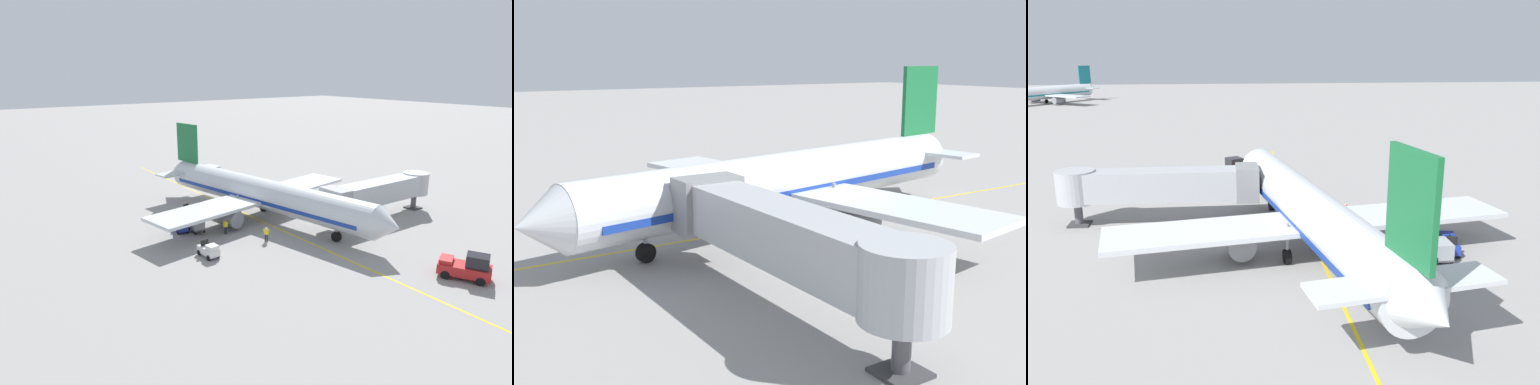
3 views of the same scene
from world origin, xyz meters
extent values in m
plane|color=gray|center=(0.00, 0.00, 0.00)|extent=(400.00, 400.00, 0.00)
cube|color=gold|center=(0.00, 0.00, 0.00)|extent=(0.24, 80.00, 0.01)
cylinder|color=silver|center=(-0.71, -1.84, 3.29)|extent=(9.11, 32.16, 3.70)
cube|color=#193899|center=(-0.71, -1.84, 2.82)|extent=(8.71, 29.65, 0.44)
cone|color=silver|center=(-3.65, 15.11, 3.29)|extent=(3.98, 2.98, 3.63)
cone|color=silver|center=(2.27, -18.98, 3.58)|extent=(3.58, 3.30, 3.14)
cube|color=black|center=(-3.34, 13.33, 3.93)|extent=(2.92, 1.56, 0.60)
cube|color=silver|center=(-0.54, -2.83, 2.64)|extent=(30.45, 10.25, 0.36)
cylinder|color=gray|center=(-6.09, -2.98, 1.39)|extent=(2.52, 3.49, 2.00)
cylinder|color=gray|center=(4.75, -1.10, 1.39)|extent=(2.52, 3.49, 2.00)
cube|color=#196B38|center=(1.86, -16.62, 7.88)|extent=(1.07, 4.39, 5.50)
cube|color=silver|center=(1.82, -16.42, 3.84)|extent=(10.30, 4.27, 0.24)
cylinder|color=black|center=(-2.62, 9.19, 0.55)|extent=(0.63, 1.16, 1.10)
cylinder|color=gray|center=(-2.62, 9.19, 2.10)|extent=(0.24, 0.24, 2.00)
cylinder|color=black|center=(-2.63, -4.20, 0.55)|extent=(0.63, 1.16, 1.10)
cylinder|color=gray|center=(-2.63, -4.20, 2.10)|extent=(0.24, 0.24, 2.00)
cylinder|color=black|center=(1.90, -3.42, 0.55)|extent=(0.63, 1.16, 1.10)
cylinder|color=gray|center=(1.90, -3.42, 2.10)|extent=(0.24, 0.24, 2.00)
cube|color=#A8AAAF|center=(-12.05, 6.48, 3.49)|extent=(15.63, 2.80, 2.60)
cube|color=gray|center=(-5.03, 6.48, 3.49)|extent=(2.00, 3.50, 2.99)
cylinder|color=#A8AAAF|center=(-19.86, 6.48, 3.49)|extent=(3.36, 3.36, 2.86)
cylinder|color=#4C4C51|center=(-19.86, 6.48, 1.09)|extent=(0.70, 0.70, 2.19)
cube|color=#38383A|center=(-19.86, 6.48, 0.08)|extent=(1.80, 1.80, 0.16)
cube|color=#B21E1E|center=(-5.47, 22.22, 0.85)|extent=(3.90, 4.92, 0.90)
cube|color=black|center=(-5.90, 23.12, 1.85)|extent=(2.29, 2.38, 1.10)
cube|color=#B21E1E|center=(-4.80, 20.84, 1.48)|extent=(2.16, 1.81, 0.36)
cylinder|color=black|center=(-4.01, 21.35, 0.40)|extent=(0.66, 0.87, 0.80)
cylinder|color=black|center=(-5.69, 20.53, 0.40)|extent=(0.66, 0.87, 0.80)
cylinder|color=black|center=(-5.25, 23.92, 0.40)|extent=(0.66, 0.87, 0.80)
cylinder|color=black|center=(-6.94, 23.10, 0.40)|extent=(0.66, 0.87, 0.80)
cube|color=#1E339E|center=(9.77, -3.56, 0.63)|extent=(1.60, 2.66, 0.70)
cube|color=#1E339E|center=(9.88, -2.88, 1.20)|extent=(1.18, 1.20, 0.44)
cube|color=black|center=(9.65, -4.23, 1.30)|extent=(0.85, 0.30, 0.64)
cylinder|color=black|center=(9.79, -3.43, 1.28)|extent=(0.12, 0.27, 0.54)
cylinder|color=black|center=(9.38, -2.60, 0.28)|extent=(0.29, 0.59, 0.56)
cylinder|color=black|center=(10.44, -2.78, 0.28)|extent=(0.29, 0.59, 0.56)
cylinder|color=black|center=(9.09, -4.33, 0.28)|extent=(0.29, 0.59, 0.56)
cylinder|color=black|center=(10.15, -4.51, 0.28)|extent=(0.29, 0.59, 0.56)
cube|color=navy|center=(6.35, -7.65, 0.63)|extent=(2.01, 2.76, 0.70)
cube|color=navy|center=(6.11, -7.00, 1.20)|extent=(1.33, 1.34, 0.44)
cube|color=black|center=(6.60, -8.29, 1.30)|extent=(0.84, 0.45, 0.64)
cylinder|color=black|center=(6.31, -7.53, 1.28)|extent=(0.17, 0.27, 0.54)
cylinder|color=black|center=(5.54, -7.02, 0.28)|extent=(0.39, 0.59, 0.56)
cylinder|color=black|center=(6.55, -6.64, 0.28)|extent=(0.39, 0.59, 0.56)
cylinder|color=black|center=(6.16, -8.66, 0.28)|extent=(0.39, 0.59, 0.56)
cylinder|color=black|center=(7.17, -8.27, 0.28)|extent=(0.39, 0.59, 0.56)
cube|color=silver|center=(10.76, 4.71, 0.63)|extent=(1.35, 2.57, 0.70)
cube|color=silver|center=(10.71, 5.40, 1.20)|extent=(1.08, 1.11, 0.44)
cube|color=black|center=(10.80, 4.03, 1.30)|extent=(0.85, 0.21, 0.64)
cylinder|color=black|center=(10.75, 4.84, 1.28)|extent=(0.10, 0.27, 0.54)
cylinder|color=black|center=(10.16, 5.55, 0.28)|extent=(0.23, 0.57, 0.56)
cylinder|color=black|center=(11.24, 5.62, 0.28)|extent=(0.23, 0.57, 0.56)
cylinder|color=black|center=(10.27, 3.81, 0.28)|extent=(0.23, 0.57, 0.56)
cylinder|color=black|center=(11.35, 3.87, 0.28)|extent=(0.23, 0.57, 0.56)
cube|color=#4C4C51|center=(8.33, -2.36, 0.42)|extent=(1.37, 2.24, 0.12)
cube|color=#999EA3|center=(8.33, -2.36, 1.03)|extent=(1.30, 2.13, 1.10)
cylinder|color=#4C4C51|center=(8.37, -0.91, 0.41)|extent=(0.09, 0.70, 0.07)
cylinder|color=black|center=(7.80, -1.51, 0.18)|extent=(0.13, 0.36, 0.36)
cylinder|color=black|center=(8.91, -1.55, 0.18)|extent=(0.13, 0.36, 0.36)
cylinder|color=black|center=(7.75, -3.16, 0.18)|extent=(0.13, 0.36, 0.36)
cylinder|color=black|center=(8.85, -3.20, 0.18)|extent=(0.13, 0.36, 0.36)
cube|color=#4C4C51|center=(8.55, -4.98, 0.42)|extent=(1.37, 2.24, 0.12)
cube|color=#999EA3|center=(8.55, -4.98, 1.03)|extent=(1.30, 2.13, 1.10)
cylinder|color=#4C4C51|center=(8.59, -3.53, 0.41)|extent=(0.09, 0.70, 0.07)
cylinder|color=black|center=(8.02, -4.13, 0.18)|extent=(0.13, 0.36, 0.36)
cylinder|color=black|center=(9.12, -4.17, 0.18)|extent=(0.13, 0.36, 0.36)
cylinder|color=black|center=(7.97, -5.78, 0.18)|extent=(0.13, 0.36, 0.36)
cylinder|color=black|center=(9.07, -5.82, 0.18)|extent=(0.13, 0.36, 0.36)
cylinder|color=#232328|center=(3.70, 4.77, 0.42)|extent=(0.15, 0.15, 0.85)
cylinder|color=#232328|center=(3.58, 4.92, 0.42)|extent=(0.15, 0.15, 0.85)
cube|color=yellow|center=(3.64, 4.85, 1.15)|extent=(0.43, 0.45, 0.60)
cylinder|color=yellow|center=(3.80, 4.65, 1.10)|extent=(0.21, 0.23, 0.57)
cylinder|color=yellow|center=(3.48, 5.04, 1.10)|extent=(0.21, 0.23, 0.57)
sphere|color=beige|center=(3.64, 4.85, 1.58)|extent=(0.22, 0.22, 0.22)
cube|color=red|center=(3.64, 4.85, 1.60)|extent=(0.23, 0.25, 0.10)
cylinder|color=#232328|center=(5.86, 0.21, 0.42)|extent=(0.15, 0.15, 0.85)
cylinder|color=#232328|center=(6.06, 0.20, 0.42)|extent=(0.15, 0.15, 0.85)
cube|color=yellow|center=(5.96, 0.21, 1.15)|extent=(0.40, 0.27, 0.60)
cylinder|color=yellow|center=(5.71, 0.23, 1.10)|extent=(0.23, 0.11, 0.57)
cylinder|color=yellow|center=(6.21, 0.19, 1.10)|extent=(0.23, 0.11, 0.57)
sphere|color=tan|center=(5.96, 0.21, 1.58)|extent=(0.22, 0.22, 0.22)
cube|color=red|center=(5.96, 0.21, 1.60)|extent=(0.27, 0.10, 0.10)
cylinder|color=silver|center=(-56.68, 116.54, 3.12)|extent=(20.43, 26.85, 3.52)
cube|color=#14707A|center=(-56.68, 116.54, 2.68)|extent=(19.05, 24.88, 0.42)
cone|color=silver|center=(-47.13, 130.03, 3.41)|extent=(3.98, 3.90, 2.99)
cube|color=silver|center=(-56.13, 117.31, 2.51)|extent=(26.12, 20.49, 0.34)
cylinder|color=gray|center=(-52.30, 113.68, 1.32)|extent=(3.31, 3.58, 1.90)
cylinder|color=gray|center=(-60.83, 119.71, 1.32)|extent=(3.31, 3.58, 1.90)
cube|color=#14707A|center=(-48.45, 128.17, 7.49)|extent=(2.66, 3.59, 5.22)
cube|color=silver|center=(-48.56, 128.02, 3.65)|extent=(9.18, 7.50, 0.23)
cylinder|color=black|center=(-53.79, 116.83, 0.52)|extent=(0.95, 1.10, 1.04)
cylinder|color=gray|center=(-53.79, 116.83, 1.99)|extent=(0.23, 0.23, 1.90)
cylinder|color=black|center=(-57.36, 119.35, 0.52)|extent=(0.95, 1.10, 1.04)
cylinder|color=gray|center=(-57.36, 119.35, 1.99)|extent=(0.23, 0.23, 1.90)
camera|label=1|loc=(31.28, 41.67, 18.10)|focal=31.75mm
camera|label=2|loc=(-34.85, 21.89, 11.17)|focal=44.33mm
camera|label=3|loc=(-6.72, -39.95, 15.08)|focal=37.50mm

